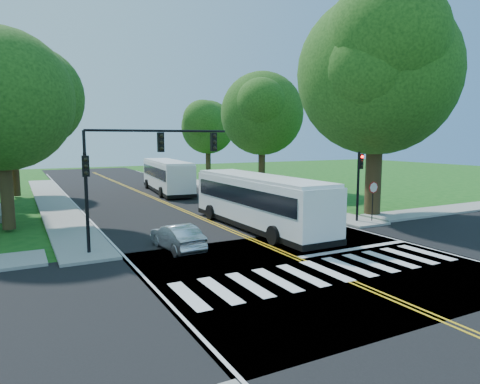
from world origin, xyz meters
TOP-DOWN VIEW (x-y plane):
  - ground at (0.00, 0.00)m, footprint 140.00×140.00m
  - road at (0.00, 18.00)m, footprint 14.00×96.00m
  - cross_road at (0.00, 0.00)m, footprint 60.00×12.00m
  - center_line at (0.00, 22.00)m, footprint 0.36×70.00m
  - edge_line_w at (-6.80, 22.00)m, footprint 0.12×70.00m
  - edge_line_e at (6.80, 22.00)m, footprint 0.12×70.00m
  - crosswalk at (0.00, -0.50)m, footprint 12.60×3.00m
  - stop_bar at (3.50, 1.60)m, footprint 6.60×0.40m
  - sidewalk_nw at (-8.30, 25.00)m, footprint 2.60×40.00m
  - sidewalk_ne at (8.30, 25.00)m, footprint 2.60×40.00m
  - sidewalk_xe at (20.00, 6.80)m, footprint 20.00×2.60m
  - tree_ne_big at (11.00, 8.00)m, footprint 10.80×10.80m
  - tree_west_near at (-11.50, 14.00)m, footprint 8.00×8.00m
  - tree_west_far at (-11.00, 30.00)m, footprint 7.60×7.60m
  - tree_east_mid at (11.50, 24.00)m, footprint 8.40×8.40m
  - tree_east_far at (12.50, 40.00)m, footprint 7.20×7.20m
  - signal_nw at (-5.86, 6.43)m, footprint 7.15×0.46m
  - signal_ne at (8.20, 6.44)m, footprint 0.30×0.46m
  - stop_sign at (9.00, 5.98)m, footprint 0.76×0.08m
  - bus_lead at (1.72, 7.89)m, footprint 3.09×12.30m
  - bus_follow at (2.41, 27.23)m, footprint 3.96×12.50m
  - hatchback at (-4.26, 5.47)m, footprint 1.63×3.95m
  - suv at (5.24, 13.08)m, footprint 2.35×4.48m
  - dark_sedan at (4.91, 19.73)m, footprint 2.63×4.80m

SIDE VIEW (x-z plane):
  - ground at x=0.00m, z-range 0.00..0.00m
  - road at x=0.00m, z-range 0.00..0.01m
  - cross_road at x=0.00m, z-range 0.00..0.01m
  - center_line at x=0.00m, z-range 0.01..0.02m
  - edge_line_w at x=-6.80m, z-range 0.01..0.02m
  - edge_line_e at x=6.80m, z-range 0.01..0.02m
  - crosswalk at x=0.00m, z-range 0.01..0.02m
  - stop_bar at x=3.50m, z-range 0.01..0.02m
  - sidewalk_nw at x=-8.30m, z-range 0.00..0.15m
  - sidewalk_ne at x=8.30m, z-range 0.00..0.15m
  - sidewalk_xe at x=20.00m, z-range 0.00..0.15m
  - suv at x=5.24m, z-range 0.01..1.22m
  - hatchback at x=-4.26m, z-range 0.01..1.29m
  - dark_sedan at x=4.91m, z-range 0.01..1.33m
  - bus_lead at x=1.72m, z-range 0.10..3.28m
  - bus_follow at x=2.41m, z-range 0.10..3.28m
  - stop_sign at x=9.00m, z-range 0.77..3.30m
  - signal_ne at x=8.20m, z-range 0.76..5.16m
  - signal_nw at x=-5.86m, z-range 1.55..7.21m
  - tree_east_far at x=12.50m, z-range 1.69..12.03m
  - tree_west_far at x=-11.00m, z-range 1.66..12.33m
  - tree_west_near at x=-11.50m, z-range 1.83..13.23m
  - tree_east_mid at x=11.50m, z-range 1.89..13.82m
  - tree_ne_big at x=11.00m, z-range 2.17..17.08m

